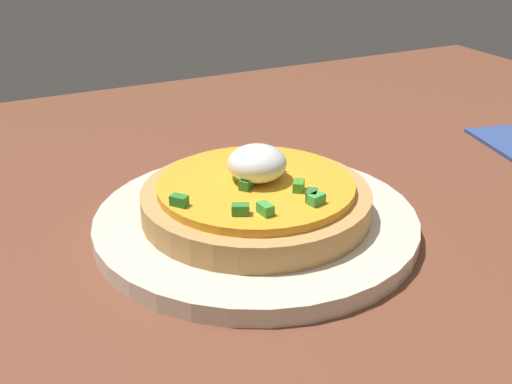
# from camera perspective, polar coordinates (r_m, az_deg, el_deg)

# --- Properties ---
(dining_table) EXTENTS (1.15, 0.73, 0.03)m
(dining_table) POSITION_cam_1_polar(r_m,az_deg,el_deg) (0.65, 1.33, 0.65)
(dining_table) COLOR brown
(dining_table) RESTS_ON ground
(plate) EXTENTS (0.27, 0.27, 0.01)m
(plate) POSITION_cam_1_polar(r_m,az_deg,el_deg) (0.53, 0.00, -2.70)
(plate) COLOR silver
(plate) RESTS_ON dining_table
(pizza) EXTENTS (0.19, 0.19, 0.06)m
(pizza) POSITION_cam_1_polar(r_m,az_deg,el_deg) (0.52, 0.01, -0.41)
(pizza) COLOR tan
(pizza) RESTS_ON plate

